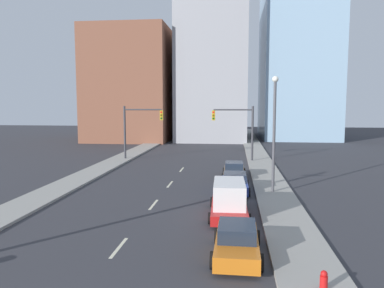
% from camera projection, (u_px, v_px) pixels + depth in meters
% --- Properties ---
extents(sidewalk_left, '(2.68, 88.02, 0.17)m').
position_uv_depth(sidewalk_left, '(141.00, 149.00, 52.26)').
color(sidewalk_left, gray).
rests_on(sidewalk_left, ground).
extents(sidewalk_right, '(2.68, 88.02, 0.17)m').
position_uv_depth(sidewalk_right, '(255.00, 151.00, 50.49)').
color(sidewalk_right, gray).
rests_on(sidewalk_right, ground).
extents(lane_stripe_at_9m, '(0.16, 2.40, 0.01)m').
position_uv_depth(lane_stripe_at_9m, '(119.00, 248.00, 16.65)').
color(lane_stripe_at_9m, beige).
rests_on(lane_stripe_at_9m, ground).
extents(lane_stripe_at_16m, '(0.16, 2.40, 0.01)m').
position_uv_depth(lane_stripe_at_16m, '(154.00, 205.00, 23.79)').
color(lane_stripe_at_16m, beige).
rests_on(lane_stripe_at_16m, ground).
extents(lane_stripe_at_22m, '(0.16, 2.40, 0.01)m').
position_uv_depth(lane_stripe_at_22m, '(170.00, 184.00, 29.83)').
color(lane_stripe_at_22m, beige).
rests_on(lane_stripe_at_22m, ground).
extents(lane_stripe_at_29m, '(0.16, 2.40, 0.01)m').
position_uv_depth(lane_stripe_at_29m, '(182.00, 169.00, 36.56)').
color(lane_stripe_at_29m, beige).
rests_on(lane_stripe_at_29m, ground).
extents(building_brick_left, '(14.00, 16.00, 19.32)m').
position_uv_depth(building_brick_left, '(132.00, 86.00, 66.73)').
color(building_brick_left, brown).
rests_on(building_brick_left, ground).
extents(building_office_center, '(12.00, 20.00, 25.57)m').
position_uv_depth(building_office_center, '(213.00, 69.00, 68.77)').
color(building_office_center, '#99999E').
rests_on(building_office_center, ground).
extents(building_glass_right, '(13.00, 20.00, 39.03)m').
position_uv_depth(building_glass_right, '(297.00, 34.00, 70.27)').
color(building_glass_right, '#8CADC6').
rests_on(building_glass_right, ground).
extents(traffic_signal_left, '(4.58, 0.35, 6.16)m').
position_uv_depth(traffic_signal_left, '(136.00, 125.00, 42.54)').
color(traffic_signal_left, '#38383D').
rests_on(traffic_signal_left, ground).
extents(traffic_signal_right, '(4.58, 0.35, 6.16)m').
position_uv_depth(traffic_signal_right, '(240.00, 126.00, 41.22)').
color(traffic_signal_right, '#38383D').
rests_on(traffic_signal_right, ground).
extents(street_lamp, '(0.44, 0.44, 8.30)m').
position_uv_depth(street_lamp, '(274.00, 126.00, 26.18)').
color(street_lamp, '#4C4C51').
rests_on(street_lamp, ground).
extents(fire_hydrant, '(0.26, 0.26, 0.84)m').
position_uv_depth(fire_hydrant, '(324.00, 283.00, 12.52)').
color(fire_hydrant, red).
rests_on(fire_hydrant, ground).
extents(sedan_orange, '(2.09, 4.43, 1.39)m').
position_uv_depth(sedan_orange, '(237.00, 241.00, 15.67)').
color(sedan_orange, orange).
rests_on(sedan_orange, ground).
extents(box_truck_red, '(2.37, 5.47, 2.02)m').
position_uv_depth(box_truck_red, '(229.00, 200.00, 21.29)').
color(box_truck_red, red).
rests_on(box_truck_red, ground).
extents(sedan_blue, '(2.15, 4.51, 1.38)m').
position_uv_depth(sedan_blue, '(235.00, 183.00, 27.27)').
color(sedan_blue, navy).
rests_on(sedan_blue, ground).
extents(sedan_brown, '(2.01, 4.48, 1.37)m').
position_uv_depth(sedan_brown, '(234.00, 171.00, 32.46)').
color(sedan_brown, brown).
rests_on(sedan_brown, ground).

